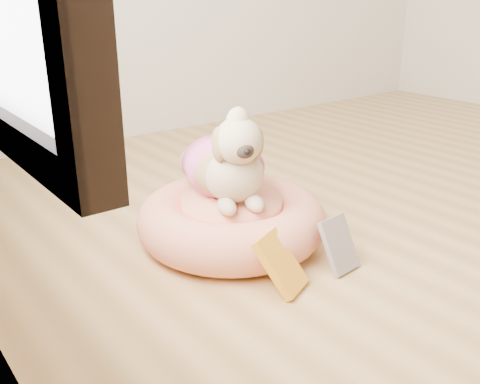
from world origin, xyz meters
TOP-DOWN VIEW (x-y plane):
  - pet_bed at (-1.13, 0.64)m, footprint 0.70×0.70m
  - dog at (-1.14, 0.65)m, footprint 0.48×0.58m
  - book_yellow at (-1.21, 0.27)m, footprint 0.18×0.18m
  - book_white at (-0.97, 0.25)m, footprint 0.13×0.11m

SIDE VIEW (x-z plane):
  - pet_bed at x=-1.13m, z-range 0.00..0.18m
  - book_white at x=-0.97m, z-range 0.00..0.18m
  - book_yellow at x=-1.21m, z-range 0.00..0.18m
  - dog at x=-1.14m, z-range 0.18..0.54m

